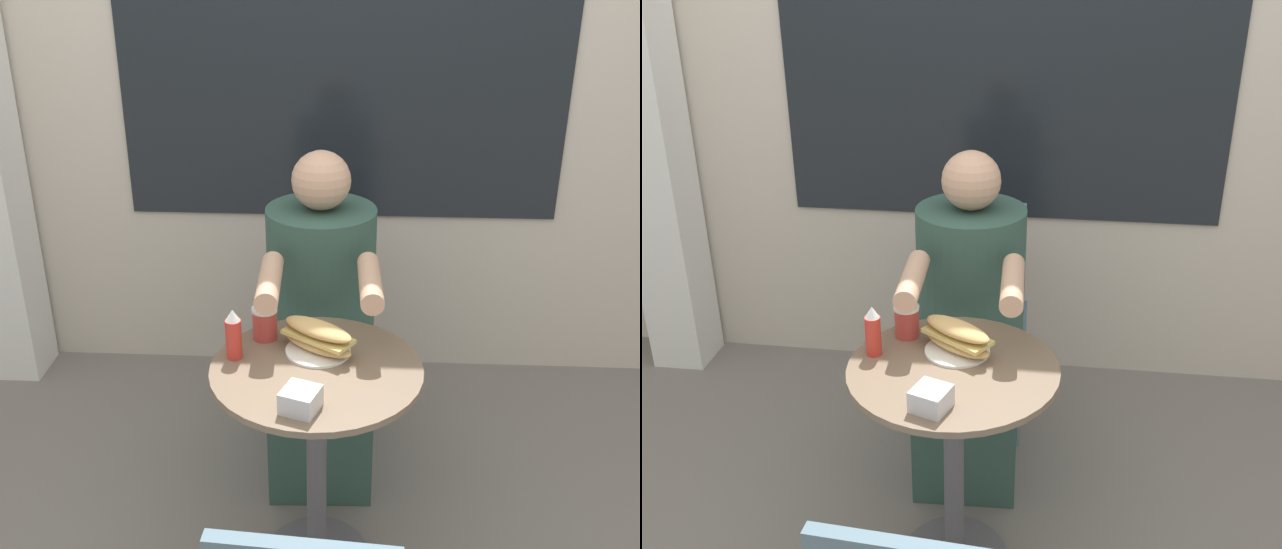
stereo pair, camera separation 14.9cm
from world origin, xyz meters
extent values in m
cube|color=beige|center=(0.00, 1.25, 1.40)|extent=(8.00, 0.08, 2.80)
cube|color=silver|center=(-1.41, 1.07, 1.20)|extent=(0.23, 0.23, 2.40)
cylinder|color=brown|center=(0.00, 0.00, 0.70)|extent=(0.60, 0.60, 0.02)
cylinder|color=#515156|center=(0.00, 0.00, 0.35)|extent=(0.06, 0.06, 0.67)
cube|color=slate|center=(-0.02, 0.76, 0.44)|extent=(0.40, 0.40, 0.02)
cube|color=slate|center=(-0.02, 0.93, 0.66)|extent=(0.35, 0.05, 0.42)
cylinder|color=slate|center=(0.16, 0.60, 0.21)|extent=(0.03, 0.03, 0.43)
cylinder|color=slate|center=(-0.17, 0.58, 0.21)|extent=(0.03, 0.03, 0.43)
cylinder|color=slate|center=(0.14, 0.93, 0.21)|extent=(0.03, 0.03, 0.43)
cylinder|color=slate|center=(-0.19, 0.91, 0.21)|extent=(0.03, 0.03, 0.43)
cube|color=#2D4C42|center=(-0.01, 0.47, 0.23)|extent=(0.37, 0.48, 0.45)
cylinder|color=#2D4C42|center=(-0.02, 0.54, 0.72)|extent=(0.37, 0.37, 0.54)
sphere|color=tan|center=(-0.02, 0.54, 1.09)|extent=(0.20, 0.20, 0.20)
cylinder|color=tan|center=(0.15, 0.21, 0.88)|extent=(0.08, 0.30, 0.07)
cylinder|color=tan|center=(-0.15, 0.20, 0.88)|extent=(0.08, 0.30, 0.07)
cylinder|color=white|center=(0.00, 0.09, 0.71)|extent=(0.19, 0.19, 0.01)
ellipsoid|color=tan|center=(0.00, 0.09, 0.74)|extent=(0.24, 0.19, 0.04)
cube|color=#D6BC66|center=(0.00, 0.09, 0.76)|extent=(0.22, 0.19, 0.01)
ellipsoid|color=tan|center=(0.00, 0.09, 0.79)|extent=(0.24, 0.19, 0.04)
cylinder|color=#B73D38|center=(-0.16, 0.16, 0.76)|extent=(0.07, 0.07, 0.09)
cylinder|color=white|center=(-0.16, 0.16, 0.81)|extent=(0.08, 0.08, 0.01)
cube|color=silver|center=(-0.03, -0.20, 0.74)|extent=(0.12, 0.12, 0.06)
cylinder|color=red|center=(-0.24, 0.04, 0.77)|extent=(0.05, 0.05, 0.12)
cone|color=white|center=(-0.24, 0.04, 0.85)|extent=(0.04, 0.04, 0.03)
camera|label=1|loc=(0.11, -1.78, 1.83)|focal=42.00mm
camera|label=2|loc=(0.26, -1.77, 1.83)|focal=42.00mm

